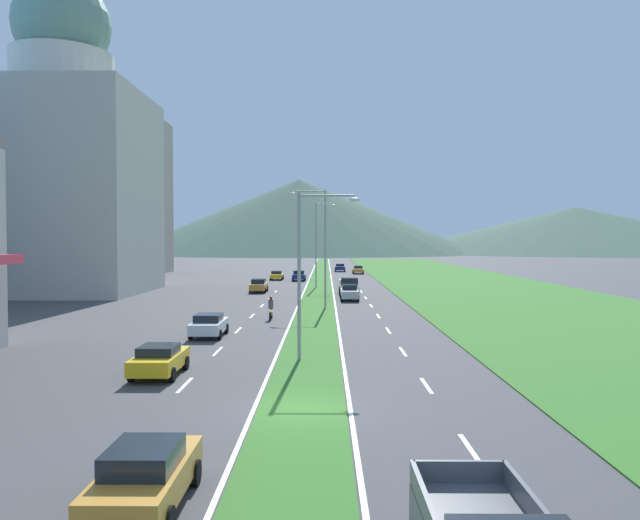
{
  "coord_description": "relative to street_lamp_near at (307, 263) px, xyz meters",
  "views": [
    {
      "loc": [
        0.86,
        -22.07,
        6.13
      ],
      "look_at": [
        0.34,
        33.76,
        4.34
      ],
      "focal_mm": 34.81,
      "sensor_mm": 36.0,
      "label": 1
    }
  ],
  "objects": [
    {
      "name": "car_4",
      "position": [
        6.87,
        81.72,
        -4.23
      ],
      "size": [
        1.96,
        4.52,
        1.45
      ],
      "rotation": [
        0.0,
        0.0,
        -1.57
      ],
      "color": "#C6842D",
      "rests_on": "ground_plane"
    },
    {
      "name": "lane_dash_right_4",
      "position": [
        5.21,
        2.58,
        -4.97
      ],
      "size": [
        0.16,
        2.8,
        0.01
      ],
      "primitive_type": "cube",
      "color": "silver",
      "rests_on": "ground_plane"
    },
    {
      "name": "car_6",
      "position": [
        3.76,
        89.74,
        -4.2
      ],
      "size": [
        2.03,
        4.07,
        1.51
      ],
      "rotation": [
        0.0,
        0.0,
        -1.57
      ],
      "color": "navy",
      "rests_on": "ground_plane"
    },
    {
      "name": "lane_dash_left_9",
      "position": [
        -4.99,
        42.37,
        -4.97
      ],
      "size": [
        0.16,
        2.8,
        0.01
      ],
      "primitive_type": "cube",
      "color": "silver",
      "rests_on": "ground_plane"
    },
    {
      "name": "lane_dash_right_8",
      "position": [
        5.21,
        34.41,
        -4.97
      ],
      "size": [
        0.16,
        2.8,
        0.01
      ],
      "primitive_type": "cube",
      "color": "silver",
      "rests_on": "ground_plane"
    },
    {
      "name": "lane_dash_left_4",
      "position": [
        -4.99,
        2.58,
        -4.97
      ],
      "size": [
        0.16,
        2.8,
        0.01
      ],
      "primitive_type": "cube",
      "color": "silver",
      "rests_on": "ground_plane"
    },
    {
      "name": "pickup_truck_1",
      "position": [
        3.55,
        38.06,
        -3.99
      ],
      "size": [
        2.18,
        5.4,
        2.0
      ],
      "rotation": [
        0.0,
        0.0,
        -1.57
      ],
      "color": "silver",
      "rests_on": "ground_plane"
    },
    {
      "name": "street_lamp_far",
      "position": [
        -0.06,
        48.15,
        1.2
      ],
      "size": [
        2.57,
        0.45,
        10.99
      ],
      "color": "#99999E",
      "rests_on": "ground_plane"
    },
    {
      "name": "lane_dash_right_9",
      "position": [
        5.21,
        42.37,
        -4.97
      ],
      "size": [
        0.16,
        2.8,
        0.01
      ],
      "primitive_type": "cube",
      "color": "silver",
      "rests_on": "ground_plane"
    },
    {
      "name": "hill_far_center",
      "position": [
        -11.72,
        264.42,
        12.57
      ],
      "size": [
        170.23,
        170.23,
        35.1
      ],
      "primitive_type": "cone",
      "color": "#3D5647",
      "rests_on": "ground_plane"
    },
    {
      "name": "lane_dash_right_5",
      "position": [
        5.21,
        10.54,
        -4.97
      ],
      "size": [
        0.16,
        2.8,
        0.01
      ],
      "primitive_type": "cube",
      "color": "silver",
      "rests_on": "ground_plane"
    },
    {
      "name": "lane_dash_right_2",
      "position": [
        5.21,
        -13.33,
        -4.97
      ],
      "size": [
        0.16,
        2.8,
        0.01
      ],
      "primitive_type": "cube",
      "color": "silver",
      "rests_on": "ground_plane"
    },
    {
      "name": "car_5",
      "position": [
        3.38,
        31.65,
        -4.17
      ],
      "size": [
        1.87,
        4.28,
        1.6
      ],
      "rotation": [
        0.0,
        0.0,
        -1.57
      ],
      "color": "#B2B2B7",
      "rests_on": "ground_plane"
    },
    {
      "name": "lane_dash_left_3",
      "position": [
        -4.99,
        -5.38,
        -4.97
      ],
      "size": [
        0.16,
        2.8,
        0.01
      ],
      "primitive_type": "cube",
      "color": "silver",
      "rests_on": "ground_plane"
    },
    {
      "name": "hill_far_left",
      "position": [
        -96.9,
        245.34,
        6.17
      ],
      "size": [
        122.63,
        122.63,
        22.28
      ],
      "primitive_type": "cone",
      "color": "#47664C",
      "rests_on": "ground_plane"
    },
    {
      "name": "lane_dash_left_2",
      "position": [
        -4.99,
        -13.33,
        -4.97
      ],
      "size": [
        0.16,
        2.8,
        0.01
      ],
      "primitive_type": "cube",
      "color": "silver",
      "rests_on": "ground_plane"
    },
    {
      "name": "car_2",
      "position": [
        -6.56,
        -3.54,
        -4.24
      ],
      "size": [
        1.99,
        4.18,
        1.4
      ],
      "rotation": [
        0.0,
        0.0,
        1.57
      ],
      "color": "yellow",
      "rests_on": "ground_plane"
    },
    {
      "name": "car_7",
      "position": [
        -6.6,
        64.31,
        -4.26
      ],
      "size": [
        1.96,
        4.38,
        1.38
      ],
      "rotation": [
        0.0,
        0.0,
        1.57
      ],
      "color": "yellow",
      "rests_on": "ground_plane"
    },
    {
      "name": "grass_median",
      "position": [
        0.11,
        50.75,
        -4.95
      ],
      "size": [
        3.2,
        240.0,
        0.06
      ],
      "primitive_type": "cube",
      "color": "#387028",
      "rests_on": "ground_plane"
    },
    {
      "name": "edge_line_median_right",
      "position": [
        1.86,
        50.75,
        -4.97
      ],
      "size": [
        0.16,
        240.0,
        0.01
      ],
      "primitive_type": "cube",
      "color": "silver",
      "rests_on": "ground_plane"
    },
    {
      "name": "car_8",
      "position": [
        -6.46,
        7.82,
        -4.22
      ],
      "size": [
        2.01,
        4.28,
        1.46
      ],
      "rotation": [
        0.0,
        0.0,
        1.57
      ],
      "color": "silver",
      "rests_on": "ground_plane"
    },
    {
      "name": "lane_dash_right_7",
      "position": [
        5.21,
        26.45,
        -4.97
      ],
      "size": [
        0.16,
        2.8,
        0.01
      ],
      "primitive_type": "cube",
      "color": "silver",
      "rests_on": "ground_plane"
    },
    {
      "name": "car_0",
      "position": [
        -3.07,
        62.2,
        -4.19
      ],
      "size": [
        2.0,
        4.65,
        1.54
      ],
      "rotation": [
        0.0,
        0.0,
        1.57
      ],
      "color": "navy",
      "rests_on": "ground_plane"
    },
    {
      "name": "car_3",
      "position": [
        -3.14,
        -17.44,
        -4.21
      ],
      "size": [
        1.89,
        4.34,
        1.51
      ],
      "rotation": [
        0.0,
        0.0,
        1.57
      ],
      "color": "#C6842D",
      "rests_on": "ground_plane"
    },
    {
      "name": "motorcycle_rider",
      "position": [
        -3.27,
        16.37,
        -4.23
      ],
      "size": [
        0.36,
        2.0,
        1.8
      ],
      "rotation": [
        0.0,
        0.0,
        1.57
      ],
      "color": "black",
      "rests_on": "ground_plane"
    },
    {
      "name": "ground_plane",
      "position": [
        0.11,
        -9.25,
        -4.98
      ],
      "size": [
        600.0,
        600.0,
        0.0
      ],
      "primitive_type": "plane",
      "color": "#424244"
    },
    {
      "name": "street_lamp_mid",
      "position": [
        0.59,
        24.06,
        1.11
      ],
      "size": [
        3.34,
        0.28,
        10.65
      ],
      "color": "#99999E",
      "rests_on": "ground_plane"
    },
    {
      "name": "lane_dash_left_8",
      "position": [
        -4.99,
        34.41,
        -4.97
      ],
      "size": [
        0.16,
        2.8,
        0.01
      ],
      "primitive_type": "cube",
      "color": "silver",
      "rests_on": "ground_plane"
    },
    {
      "name": "car_1",
      "position": [
        -6.92,
        41.31,
        -4.18
      ],
      "size": [
        1.93,
        4.48,
        1.58
      ],
      "rotation": [
        0.0,
        0.0,
        1.57
      ],
      "color": "#C6842D",
      "rests_on": "ground_plane"
    },
    {
      "name": "lane_dash_right_3",
      "position": [
        5.21,
        -5.38,
        -4.97
      ],
      "size": [
        0.16,
        2.8,
        0.01
      ],
      "primitive_type": "cube",
      "color": "silver",
      "rests_on": "ground_plane"
    },
    {
      "name": "hill_far_right",
      "position": [
        123.77,
        275.14,
        6.29
      ],
      "size": [
        186.73,
        186.73,
        22.52
      ],
      "primitive_type": "cone",
      "color": "#3D5647",
      "rests_on": "ground_plane"
    },
    {
      "name": "street_lamp_near",
      "position": [
        0.0,
        0.0,
        0.0
      ],
      "size": [
        3.19,
        0.28,
        8.53
      ],
      "color": "#99999E",
      "rests_on": "ground_plane"
    },
    {
      "name": "grass_verge_right",
      "position": [
        20.71,
        50.75,
        -4.95
      ],
      "size": [
        24.0,
        240.0,
        0.06
      ],
      "primitive_type": "cube",
      "color": "#387028",
      "rests_on": "ground_plane"
    },
    {
      "name": "lane_dash_left_7",
      "position": [
        -4.99,
        26.45,
        -4.97
      ],
      "size": [
        0.16,
        2.8,
        0.01
      ],
      "primitive_type": "cube",
      "color": "silver",
      "rests_on": "ground_plane"
    },
    {
      "name": "lane_dash_left_6",
      "position": [
        -4.99,
        18.5,
        -4.97
      ],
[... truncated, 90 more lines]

